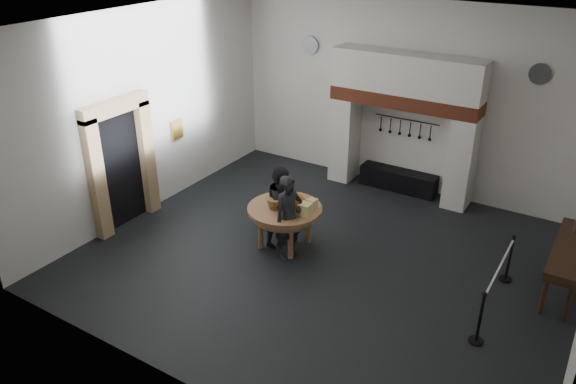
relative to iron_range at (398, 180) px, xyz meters
The scene contains 30 objects.
floor 3.73m from the iron_range, 90.00° to the right, with size 9.00×8.00×0.02m, color black.
ceiling 5.65m from the iron_range, 90.00° to the right, with size 9.00×8.00×0.02m, color silver.
wall_back 2.02m from the iron_range, 90.00° to the left, with size 9.00×0.02×4.50m, color silver.
wall_front 7.97m from the iron_range, 90.00° to the right, with size 9.00×0.02×4.50m, color silver.
wall_left 6.17m from the iron_range, 140.42° to the right, with size 0.02×8.00×4.50m, color silver.
chimney_pier_left 1.69m from the iron_range, behind, with size 0.55×0.70×2.15m, color silver.
chimney_pier_right 1.69m from the iron_range, ahead, with size 0.55×0.70×2.15m, color silver.
hearth_brick_band 2.06m from the iron_range, 90.00° to the right, with size 3.50×0.72×0.32m, color #9E442B.
chimney_hood 2.67m from the iron_range, 90.00° to the right, with size 3.50×0.70×0.90m, color silver.
iron_range is the anchor object (origin of this frame).
utensil_rail 1.51m from the iron_range, 90.00° to the left, with size 0.02×0.02×1.60m, color black.
door_recess 6.58m from the iron_range, 133.44° to the right, with size 0.04×1.10×2.50m, color black.
door_jamb_near 7.05m from the iron_range, 128.94° to the right, with size 0.22×0.30×2.60m, color tan.
door_jamb_far 6.04m from the iron_range, 137.45° to the right, with size 0.22×0.30×2.60m, color tan.
door_lintel 6.87m from the iron_range, 132.86° to the right, with size 0.22×1.70×0.30m, color tan.
wall_plaque 5.49m from the iron_range, 146.73° to the right, with size 0.05×0.34×0.44m, color gold.
work_table 3.89m from the iron_range, 104.55° to the right, with size 1.50×1.50×0.07m, color #A56D4E.
pumpkin 3.78m from the iron_range, 101.94° to the right, with size 0.36×0.36×0.31m, color #D85D1E.
cheese_block_big 3.87m from the iron_range, 97.04° to the right, with size 0.22×0.22×0.24m, color #FFF798.
cheese_block_small 3.58m from the iron_range, 97.96° to the right, with size 0.18×0.18×0.20m, color #E6CF89.
wicker_basket 4.09m from the iron_range, 106.08° to the right, with size 0.32×0.32×0.22m, color olive.
bread_loaf 3.60m from the iron_range, 107.55° to the right, with size 0.31×0.18×0.13m, color #A7793B.
visitor_near 4.13m from the iron_range, 99.64° to the right, with size 0.63×0.41×1.72m, color black.
visitor_far 3.83m from the iron_range, 106.65° to the right, with size 0.82×0.64×1.69m, color black.
side_table 4.77m from the iron_range, 29.94° to the right, with size 0.55×2.20×0.06m, color #391F14.
pewter_plate_back_left 4.01m from the iron_range, behind, with size 0.44×0.44×0.03m, color #4C4C51.
pewter_plate_back_right 4.01m from the iron_range, ahead, with size 0.44×0.44×0.03m, color #4C4C51.
barrier_post_near 5.59m from the iron_range, 55.25° to the right, with size 0.05×0.05×0.90m, color black.
barrier_post_far 4.11m from the iron_range, 39.11° to the right, with size 0.05×0.05×0.90m, color black.
barrier_rope 4.83m from the iron_range, 48.42° to the right, with size 0.04×0.04×2.00m, color silver.
Camera 1 is at (4.33, -8.37, 6.08)m, focal length 35.00 mm.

